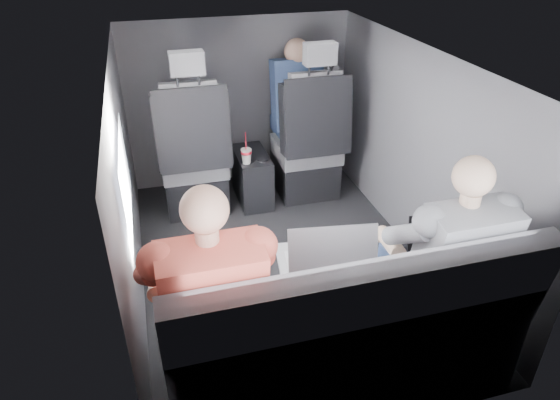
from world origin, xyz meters
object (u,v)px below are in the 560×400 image
object	(u,v)px
soda_cup	(246,155)
laptop_silver	(324,257)
laptop_white	(217,273)
passenger_rear_right	(440,260)
laptop_black	(429,239)
passenger_front_right	(296,97)
center_console	(252,177)
passenger_rear_left	(210,301)
front_seat_right	(308,150)
front_seat_left	(194,163)
rear_bench	(346,344)

from	to	relation	value
soda_cup	laptop_silver	size ratio (longest dim) A/B	0.57
laptop_white	passenger_rear_right	xyz separation A→B (m)	(1.02, -0.17, -0.01)
laptop_silver	laptop_black	world-z (taller)	laptop_silver
laptop_white	passenger_front_right	world-z (taller)	passenger_front_right
center_console	laptop_white	size ratio (longest dim) A/B	1.57
passenger_rear_left	passenger_rear_right	xyz separation A→B (m)	(1.08, 0.00, -0.01)
front_seat_right	passenger_rear_left	size ratio (longest dim) A/B	1.04
laptop_silver	passenger_rear_left	xyz separation A→B (m)	(-0.55, -0.14, -0.01)
laptop_white	passenger_rear_right	size ratio (longest dim) A/B	0.26
front_seat_left	front_seat_right	distance (m)	0.90
front_seat_right	laptop_silver	xyz separation A→B (m)	(-0.49, -1.67, 0.24)
soda_cup	rear_bench	bearing A→B (deg)	-87.74
front_seat_right	rear_bench	xyz separation A→B (m)	(-0.45, -1.90, -0.09)
center_console	laptop_black	bearing A→B (deg)	-72.92
passenger_rear_right	passenger_front_right	bearing A→B (deg)	91.85
front_seat_left	center_console	size ratio (longest dim) A/B	2.64
passenger_rear_left	passenger_rear_right	world-z (taller)	passenger_rear_left
laptop_white	passenger_rear_left	bearing A→B (deg)	-109.04
soda_cup	passenger_front_right	xyz separation A→B (m)	(0.49, 0.36, 0.28)
center_console	laptop_white	xyz separation A→B (m)	(-0.53, -1.68, 0.43)
soda_cup	laptop_black	xyz separation A→B (m)	(0.59, -1.54, 0.17)
laptop_white	rear_bench	bearing A→B (deg)	-26.39
front_seat_left	laptop_silver	xyz separation A→B (m)	(0.41, -1.67, 0.24)
passenger_rear_right	laptop_silver	bearing A→B (deg)	165.26
front_seat_right	passenger_front_right	size ratio (longest dim) A/B	1.64
passenger_front_right	rear_bench	bearing A→B (deg)	-101.05
front_seat_left	laptop_black	bearing A→B (deg)	-59.55
laptop_silver	rear_bench	bearing A→B (deg)	-80.97
laptop_silver	soda_cup	bearing A→B (deg)	91.23
center_console	front_seat_left	bearing A→B (deg)	-174.93
passenger_front_right	front_seat_left	bearing A→B (deg)	-163.52
laptop_black	passenger_rear_right	size ratio (longest dim) A/B	0.29
center_console	passenger_front_right	size ratio (longest dim) A/B	0.62
front_seat_right	passenger_rear_right	world-z (taller)	front_seat_right
center_console	passenger_rear_right	bearing A→B (deg)	-75.18
front_seat_right	soda_cup	xyz separation A→B (m)	(-0.52, -0.10, 0.06)
front_seat_left	passenger_front_right	xyz separation A→B (m)	(0.87, 0.26, 0.35)
center_console	soda_cup	distance (m)	0.31
rear_bench	passenger_front_right	bearing A→B (deg)	78.95
soda_cup	passenger_rear_right	bearing A→B (deg)	-71.80
front_seat_right	center_console	xyz separation A→B (m)	(-0.45, 0.04, -0.20)
laptop_silver	passenger_front_right	bearing A→B (deg)	76.60
front_seat_left	center_console	world-z (taller)	front_seat_left
center_console	rear_bench	distance (m)	1.94
passenger_rear_right	soda_cup	bearing A→B (deg)	108.20
soda_cup	passenger_rear_left	bearing A→B (deg)	-106.88
front_seat_right	passenger_rear_right	bearing A→B (deg)	-88.78
front_seat_left	center_console	xyz separation A→B (m)	(0.45, 0.04, -0.20)
laptop_silver	passenger_front_right	world-z (taller)	passenger_front_right
center_console	passenger_rear_left	size ratio (longest dim) A/B	0.39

